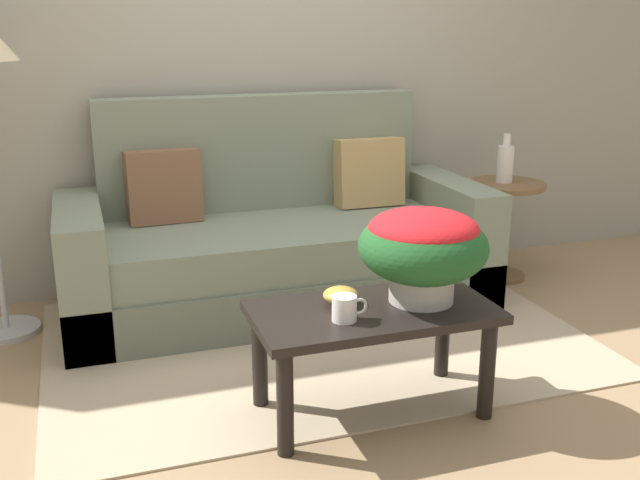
{
  "coord_description": "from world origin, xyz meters",
  "views": [
    {
      "loc": [
        -1.06,
        -3.09,
        1.52
      ],
      "look_at": [
        -0.02,
        -0.03,
        0.55
      ],
      "focal_mm": 41.33,
      "sensor_mm": 36.0,
      "label": 1
    }
  ],
  "objects_px": {
    "potted_plant": "(423,245)",
    "coffee_mug": "(345,308)",
    "coffee_table": "(373,327)",
    "table_vase": "(505,163)",
    "couch": "(276,244)",
    "snack_bowl": "(341,295)",
    "side_table": "(505,213)"
  },
  "relations": [
    {
      "from": "coffee_mug",
      "to": "side_table",
      "type": "bearing_deg",
      "value": 41.2
    },
    {
      "from": "couch",
      "to": "table_vase",
      "type": "relative_size",
      "value": 7.91
    },
    {
      "from": "coffee_table",
      "to": "potted_plant",
      "type": "height_order",
      "value": "potted_plant"
    },
    {
      "from": "potted_plant",
      "to": "snack_bowl",
      "type": "bearing_deg",
      "value": 168.43
    },
    {
      "from": "side_table",
      "to": "table_vase",
      "type": "height_order",
      "value": "table_vase"
    },
    {
      "from": "couch",
      "to": "table_vase",
      "type": "xyz_separation_m",
      "value": [
        1.4,
        -0.02,
        0.37
      ]
    },
    {
      "from": "couch",
      "to": "table_vase",
      "type": "height_order",
      "value": "couch"
    },
    {
      "from": "potted_plant",
      "to": "coffee_mug",
      "type": "height_order",
      "value": "potted_plant"
    },
    {
      "from": "side_table",
      "to": "coffee_mug",
      "type": "relative_size",
      "value": 4.31
    },
    {
      "from": "potted_plant",
      "to": "couch",
      "type": "bearing_deg",
      "value": 100.79
    },
    {
      "from": "coffee_table",
      "to": "table_vase",
      "type": "relative_size",
      "value": 3.3
    },
    {
      "from": "snack_bowl",
      "to": "table_vase",
      "type": "height_order",
      "value": "table_vase"
    },
    {
      "from": "side_table",
      "to": "snack_bowl",
      "type": "height_order",
      "value": "side_table"
    },
    {
      "from": "snack_bowl",
      "to": "table_vase",
      "type": "relative_size",
      "value": 0.49
    },
    {
      "from": "side_table",
      "to": "coffee_mug",
      "type": "height_order",
      "value": "side_table"
    },
    {
      "from": "snack_bowl",
      "to": "couch",
      "type": "bearing_deg",
      "value": 86.69
    },
    {
      "from": "coffee_mug",
      "to": "table_vase",
      "type": "xyz_separation_m",
      "value": [
        1.52,
        1.35,
        0.21
      ]
    },
    {
      "from": "table_vase",
      "to": "couch",
      "type": "bearing_deg",
      "value": 178.98
    },
    {
      "from": "coffee_mug",
      "to": "snack_bowl",
      "type": "bearing_deg",
      "value": 75.58
    },
    {
      "from": "side_table",
      "to": "table_vase",
      "type": "distance_m",
      "value": 0.3
    },
    {
      "from": "coffee_table",
      "to": "snack_bowl",
      "type": "height_order",
      "value": "snack_bowl"
    },
    {
      "from": "couch",
      "to": "coffee_mug",
      "type": "distance_m",
      "value": 1.39
    },
    {
      "from": "couch",
      "to": "potted_plant",
      "type": "relative_size",
      "value": 4.46
    },
    {
      "from": "side_table",
      "to": "snack_bowl",
      "type": "bearing_deg",
      "value": -141.56
    },
    {
      "from": "couch",
      "to": "coffee_table",
      "type": "bearing_deg",
      "value": -88.4
    },
    {
      "from": "potted_plant",
      "to": "snack_bowl",
      "type": "height_order",
      "value": "potted_plant"
    },
    {
      "from": "side_table",
      "to": "potted_plant",
      "type": "bearing_deg",
      "value": -133.23
    },
    {
      "from": "table_vase",
      "to": "snack_bowl",
      "type": "bearing_deg",
      "value": -140.96
    },
    {
      "from": "coffee_mug",
      "to": "table_vase",
      "type": "distance_m",
      "value": 2.04
    },
    {
      "from": "potted_plant",
      "to": "table_vase",
      "type": "bearing_deg",
      "value": 47.4
    },
    {
      "from": "potted_plant",
      "to": "coffee_mug",
      "type": "relative_size",
      "value": 3.68
    },
    {
      "from": "coffee_mug",
      "to": "snack_bowl",
      "type": "height_order",
      "value": "coffee_mug"
    }
  ]
}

